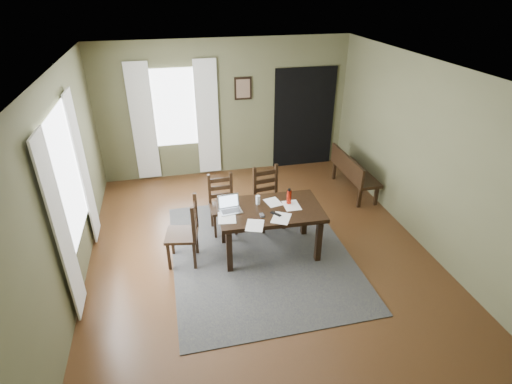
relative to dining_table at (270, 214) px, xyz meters
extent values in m
cube|color=#492C16|center=(-0.14, -0.03, -0.67)|extent=(5.00, 6.00, 0.01)
cube|color=brown|center=(-0.14, 2.97, 0.69)|extent=(5.00, 0.02, 2.70)
cube|color=brown|center=(-0.14, -3.03, 0.69)|extent=(5.00, 0.02, 2.70)
cube|color=brown|center=(-2.64, -0.03, 0.69)|extent=(0.02, 6.00, 2.70)
cube|color=brown|center=(2.36, -0.03, 0.69)|extent=(0.02, 6.00, 2.70)
cube|color=white|center=(-0.14, -0.03, 2.04)|extent=(5.00, 6.00, 0.02)
cube|color=#373737|center=(-0.14, -0.03, -0.66)|extent=(2.60, 3.20, 0.01)
cube|color=black|center=(0.00, 0.00, 0.06)|extent=(1.52, 0.95, 0.06)
cube|color=black|center=(0.00, 0.00, 0.01)|extent=(1.36, 0.79, 0.05)
cube|color=black|center=(-0.66, -0.32, -0.33)|extent=(0.08, 0.08, 0.64)
cube|color=black|center=(-0.63, 0.37, -0.33)|extent=(0.08, 0.08, 0.64)
cube|color=black|center=(0.63, -0.37, -0.33)|extent=(0.08, 0.08, 0.64)
cube|color=black|center=(0.66, 0.32, -0.33)|extent=(0.08, 0.08, 0.64)
cube|color=black|center=(-1.28, 0.04, -0.20)|extent=(0.52, 0.52, 0.04)
cube|color=black|center=(-1.42, 0.25, -0.44)|extent=(0.05, 0.05, 0.43)
cube|color=black|center=(-1.07, 0.19, -0.44)|extent=(0.05, 0.05, 0.43)
cube|color=black|center=(-1.49, -0.10, -0.44)|extent=(0.05, 0.05, 0.43)
cube|color=black|center=(-1.13, -0.17, -0.44)|extent=(0.05, 0.05, 0.43)
cube|color=black|center=(-1.05, 0.19, 0.09)|extent=(0.06, 0.06, 0.55)
cube|color=black|center=(-1.11, -0.18, 0.09)|extent=(0.06, 0.06, 0.55)
cube|color=black|center=(-1.08, 0.01, -0.06)|extent=(0.08, 0.33, 0.07)
cube|color=black|center=(-1.08, 0.01, 0.09)|extent=(0.08, 0.33, 0.07)
cube|color=black|center=(-1.08, 0.01, 0.24)|extent=(0.08, 0.33, 0.07)
cube|color=black|center=(-0.58, 0.70, -0.23)|extent=(0.43, 0.43, 0.04)
cube|color=black|center=(-0.75, 0.53, -0.45)|extent=(0.04, 0.04, 0.40)
cube|color=black|center=(-0.76, 0.86, -0.45)|extent=(0.04, 0.04, 0.40)
cube|color=black|center=(-0.41, 0.54, -0.45)|extent=(0.04, 0.04, 0.40)
cube|color=black|center=(-0.42, 0.87, -0.45)|extent=(0.04, 0.04, 0.40)
cube|color=black|center=(-0.77, 0.88, 0.04)|extent=(0.05, 0.05, 0.51)
cube|color=black|center=(-0.41, 0.89, 0.04)|extent=(0.05, 0.05, 0.51)
cube|color=black|center=(-0.59, 0.89, -0.10)|extent=(0.31, 0.03, 0.07)
cube|color=black|center=(-0.59, 0.89, 0.04)|extent=(0.31, 0.03, 0.07)
cube|color=black|center=(-0.59, 0.89, 0.17)|extent=(0.31, 0.03, 0.07)
cube|color=black|center=(0.18, 0.68, -0.20)|extent=(0.49, 0.49, 0.04)
cube|color=black|center=(0.03, 0.48, -0.44)|extent=(0.05, 0.05, 0.43)
cube|color=black|center=(-0.02, 0.83, -0.44)|extent=(0.05, 0.05, 0.43)
cube|color=black|center=(0.38, 0.53, -0.44)|extent=(0.05, 0.05, 0.43)
cube|color=black|center=(0.33, 0.88, -0.44)|extent=(0.05, 0.05, 0.43)
cube|color=black|center=(-0.03, 0.85, 0.08)|extent=(0.05, 0.05, 0.54)
cube|color=black|center=(0.34, 0.90, 0.08)|extent=(0.05, 0.05, 0.54)
cube|color=black|center=(0.15, 0.88, -0.07)|extent=(0.32, 0.07, 0.07)
cube|color=black|center=(0.15, 0.88, 0.08)|extent=(0.32, 0.07, 0.07)
cube|color=black|center=(0.15, 0.88, 0.23)|extent=(0.32, 0.07, 0.07)
cube|color=black|center=(2.08, 1.50, -0.26)|extent=(0.43, 1.35, 0.06)
cube|color=black|center=(2.24, 0.92, -0.48)|extent=(0.06, 0.06, 0.38)
cube|color=black|center=(1.91, 0.92, -0.48)|extent=(0.06, 0.06, 0.38)
cube|color=black|center=(2.24, 2.08, -0.48)|extent=(0.06, 0.06, 0.38)
cube|color=black|center=(1.91, 2.08, -0.48)|extent=(0.06, 0.06, 0.38)
cube|color=black|center=(1.88, 1.50, -0.07)|extent=(0.05, 1.35, 0.33)
cube|color=#B7B7BC|center=(-0.57, 0.04, 0.10)|extent=(0.33, 0.24, 0.02)
cube|color=#B7B7BC|center=(-0.58, 0.15, 0.20)|extent=(0.31, 0.08, 0.20)
cube|color=silver|center=(-0.57, 0.14, 0.20)|extent=(0.27, 0.06, 0.17)
cube|color=#3F3F42|center=(-0.56, 0.03, 0.11)|extent=(0.27, 0.15, 0.00)
cube|color=#3F3F42|center=(-0.16, -0.18, 0.11)|extent=(0.06, 0.09, 0.03)
cube|color=black|center=(0.04, -0.18, 0.10)|extent=(0.14, 0.16, 0.02)
cylinder|color=silver|center=(-0.14, 0.16, 0.16)|extent=(0.08, 0.08, 0.14)
cylinder|color=#AD1E0D|center=(0.31, 0.08, 0.20)|extent=(0.08, 0.08, 0.21)
cylinder|color=black|center=(0.31, 0.08, 0.32)|extent=(0.05, 0.05, 0.03)
cube|color=white|center=(-0.64, -0.11, 0.09)|extent=(0.28, 0.35, 0.00)
cube|color=white|center=(0.08, -0.29, 0.09)|extent=(0.36, 0.38, 0.00)
cube|color=white|center=(0.09, 0.16, 0.09)|extent=(0.26, 0.30, 0.00)
cube|color=white|center=(0.33, 0.01, 0.09)|extent=(0.23, 0.30, 0.00)
cube|color=white|center=(-0.31, -0.39, 0.09)|extent=(0.32, 0.36, 0.00)
cube|color=white|center=(-2.61, 0.17, 0.79)|extent=(0.01, 1.30, 1.70)
cube|color=white|center=(-1.14, 2.94, 0.79)|extent=(1.00, 0.01, 1.50)
cube|color=silver|center=(-2.58, -0.65, 0.54)|extent=(0.03, 0.48, 2.30)
cube|color=silver|center=(-2.58, 0.99, 0.54)|extent=(0.03, 0.48, 2.30)
cube|color=silver|center=(-1.76, 2.91, 0.54)|extent=(0.44, 0.03, 2.30)
cube|color=silver|center=(-0.52, 2.91, 0.54)|extent=(0.44, 0.03, 2.30)
cube|color=black|center=(0.21, 2.94, 1.09)|extent=(0.34, 0.03, 0.44)
cube|color=brown|center=(0.21, 2.92, 1.09)|extent=(0.27, 0.01, 0.36)
cube|color=black|center=(1.51, 2.94, 0.39)|extent=(1.30, 0.03, 2.10)
camera|label=1|loc=(-1.29, -4.74, 3.04)|focal=28.00mm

